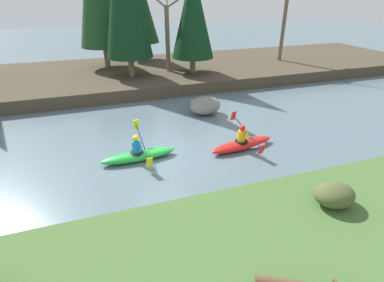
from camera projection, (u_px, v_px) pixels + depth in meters
The scene contains 11 objects.
ground_plane at pixel (161, 155), 11.29m from camera, with size 90.00×90.00×0.00m, color slate.
riverbank_near at pixel (229, 280), 6.10m from camera, with size 44.00×5.02×0.58m.
riverbank_far at pixel (124, 75), 20.19m from camera, with size 44.00×9.14×0.71m.
conifer_tree_mid_right at pixel (140, 7), 21.36m from camera, with size 2.44×2.44×6.11m.
conifer_tree_right at pixel (193, 13), 17.87m from camera, with size 2.63×2.63×6.17m.
bare_tree_upstream at pixel (167, 31), 18.84m from camera, with size 2.94×2.91×5.28m.
bare_tree_mid_upstream at pixel (284, 21), 21.65m from camera, with size 3.26×3.22×5.89m.
shrub_clump_second at pixel (334, 195), 7.68m from camera, with size 1.07×0.89×0.58m.
kayaker_lead at pixel (244, 143), 11.68m from camera, with size 2.80×2.07×1.20m.
kayaker_middle at pixel (139, 154), 10.86m from camera, with size 2.78×2.07×1.20m.
boulder_midstream at pixel (205, 106), 14.74m from camera, with size 1.55×1.21×0.88m.
Camera 1 is at (-2.03, -9.67, 5.60)m, focal length 28.00 mm.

